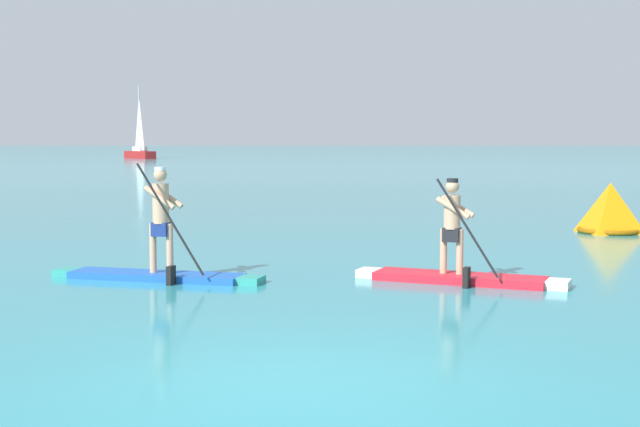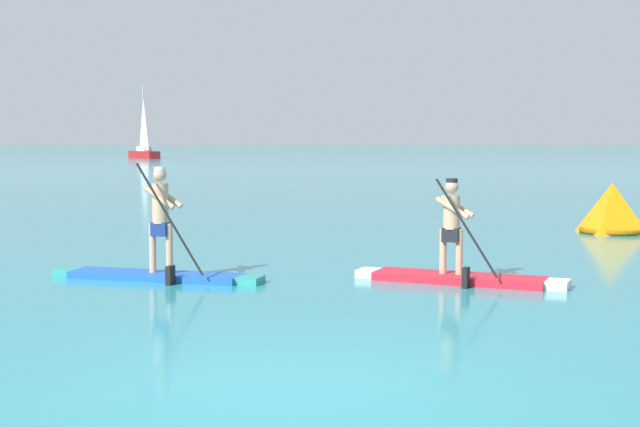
% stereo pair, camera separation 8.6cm
% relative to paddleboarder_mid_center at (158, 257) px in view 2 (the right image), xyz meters
% --- Properties ---
extents(ground, '(440.00, 440.00, 0.00)m').
position_rel_paddleboarder_mid_center_xyz_m(ground, '(2.51, -5.96, -0.36)').
color(ground, teal).
extents(paddleboarder_mid_center, '(3.54, 1.29, 1.90)m').
position_rel_paddleboarder_mid_center_xyz_m(paddleboarder_mid_center, '(0.00, 0.00, 0.00)').
color(paddleboarder_mid_center, blue).
rests_on(paddleboarder_mid_center, ground).
extents(paddleboarder_far_right, '(3.28, 1.63, 1.65)m').
position_rel_paddleboarder_mid_center_xyz_m(paddleboarder_far_right, '(4.74, -0.13, -0.07)').
color(paddleboarder_far_right, red).
rests_on(paddleboarder_far_right, ground).
extents(race_marker_buoy, '(1.72, 1.72, 1.19)m').
position_rel_paddleboarder_mid_center_xyz_m(race_marker_buoy, '(9.22, 7.35, 0.17)').
color(race_marker_buoy, orange).
rests_on(race_marker_buoy, ground).
extents(sailboat_left_horizon, '(4.07, 4.56, 7.58)m').
position_rel_paddleboarder_mid_center_xyz_m(sailboat_left_horizon, '(-18.64, 78.98, 0.65)').
color(sailboat_left_horizon, '#A51E1E').
rests_on(sailboat_left_horizon, ground).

